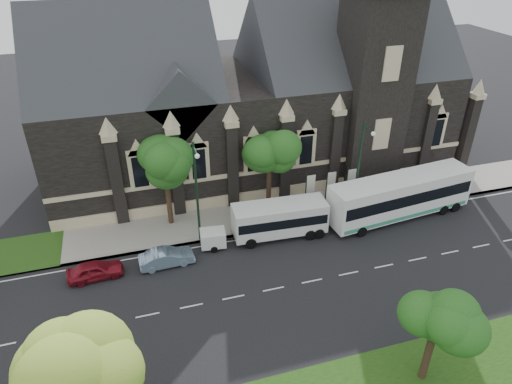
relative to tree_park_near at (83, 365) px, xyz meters
name	(u,v)px	position (x,y,z in m)	size (l,w,h in m)	color
ground	(273,289)	(11.77, 8.77, -6.42)	(160.00, 160.00, 0.00)	black
sidewalk	(240,218)	(11.77, 18.27, -6.34)	(80.00, 5.00, 0.15)	gray
museum	(264,93)	(16.89, 27.55, 1.75)	(40.00, 17.70, 29.90)	black
tree_park_near	(83,365)	(0.00, 0.00, 0.00)	(4.42, 4.42, 8.56)	black
tree_park_east	(438,317)	(17.95, -0.55, -1.80)	(3.40, 3.40, 6.28)	black
tree_walk_right	(271,150)	(14.98, 19.48, -0.60)	(4.08, 4.08, 7.80)	black
tree_walk_left	(167,164)	(5.97, 19.47, -0.68)	(3.91, 3.91, 7.64)	black
street_lamp_near	(360,165)	(21.77, 15.86, -1.30)	(0.36, 1.88, 9.00)	black
street_lamp_mid	(197,189)	(7.77, 15.86, -1.30)	(0.36, 1.88, 9.00)	black
banner_flag_left	(309,189)	(18.06, 17.77, -4.03)	(0.90, 0.10, 4.00)	black
banner_flag_center	(329,185)	(20.06, 17.77, -4.03)	(0.90, 0.10, 4.00)	black
banner_flag_right	(349,182)	(22.06, 17.77, -4.03)	(0.90, 0.10, 4.00)	black
tour_coach	(400,196)	(25.51, 14.70, -4.28)	(13.72, 4.25, 3.94)	white
shuttle_bus	(280,218)	(14.36, 14.97, -4.68)	(7.94, 3.10, 3.02)	silver
box_trailer	(213,238)	(8.64, 14.93, -5.54)	(2.96, 1.75, 1.55)	silver
sedan	(167,257)	(4.74, 13.75, -5.73)	(1.46, 4.20, 1.38)	#7C97B3
car_far_red	(95,270)	(-0.53, 13.76, -5.73)	(1.63, 4.06, 1.38)	maroon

